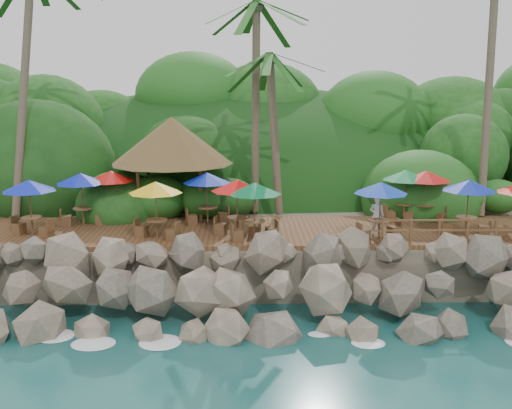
{
  "coord_description": "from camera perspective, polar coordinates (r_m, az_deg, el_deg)",
  "views": [
    {
      "loc": [
        -0.44,
        -17.29,
        8.32
      ],
      "look_at": [
        0.0,
        6.0,
        3.4
      ],
      "focal_mm": 39.69,
      "sensor_mm": 36.0,
      "label": 1
    }
  ],
  "objects": [
    {
      "name": "ground",
      "position": [
        19.19,
        0.35,
        -13.76
      ],
      "size": [
        140.0,
        140.0,
        0.0
      ],
      "primitive_type": "plane",
      "color": "#19514F",
      "rests_on": "ground"
    },
    {
      "name": "land_base",
      "position": [
        34.08,
        -0.32,
        -0.39
      ],
      "size": [
        32.0,
        25.2,
        2.1
      ],
      "primitive_type": "cube",
      "color": "gray",
      "rests_on": "ground"
    },
    {
      "name": "jungle_hill",
      "position": [
        41.63,
        -0.46,
        0.39
      ],
      "size": [
        44.8,
        28.0,
        15.4
      ],
      "primitive_type": "ellipsoid",
      "color": "#143811",
      "rests_on": "ground"
    },
    {
      "name": "seawall",
      "position": [
        20.58,
        0.21,
        -8.46
      ],
      "size": [
        29.0,
        4.0,
        2.3
      ],
      "primitive_type": null,
      "color": "gray",
      "rests_on": "ground"
    },
    {
      "name": "terrace",
      "position": [
        24.08,
        -0.0,
        -2.79
      ],
      "size": [
        26.0,
        5.0,
        0.2
      ],
      "primitive_type": "cube",
      "color": "brown",
      "rests_on": "land_base"
    },
    {
      "name": "jungle_foliage",
      "position": [
        33.35,
        -0.3,
        -2.52
      ],
      "size": [
        44.0,
        16.0,
        12.0
      ],
      "primitive_type": null,
      "color": "#143811",
      "rests_on": "ground"
    },
    {
      "name": "foam_line",
      "position": [
        19.45,
        0.33,
        -13.3
      ],
      "size": [
        25.2,
        0.8,
        0.06
      ],
      "color": "white",
      "rests_on": "ground"
    },
    {
      "name": "palapa",
      "position": [
        26.9,
        -8.47,
        6.4
      ],
      "size": [
        5.72,
        5.72,
        4.6
      ],
      "color": "brown",
      "rests_on": "ground"
    },
    {
      "name": "dining_clusters",
      "position": [
        23.47,
        1.69,
        1.87
      ],
      "size": [
        21.83,
        5.34,
        2.31
      ],
      "color": "brown",
      "rests_on": "terrace"
    },
    {
      "name": "railing",
      "position": [
        23.06,
        19.28,
        -2.33
      ],
      "size": [
        6.1,
        0.1,
        1.0
      ],
      "color": "brown",
      "rests_on": "terrace"
    },
    {
      "name": "waiter",
      "position": [
        23.59,
        12.08,
        -1.13
      ],
      "size": [
        0.66,
        0.52,
        1.6
      ],
      "primitive_type": "imported",
      "rotation": [
        0.0,
        0.0,
        2.87
      ],
      "color": "white",
      "rests_on": "terrace"
    }
  ]
}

